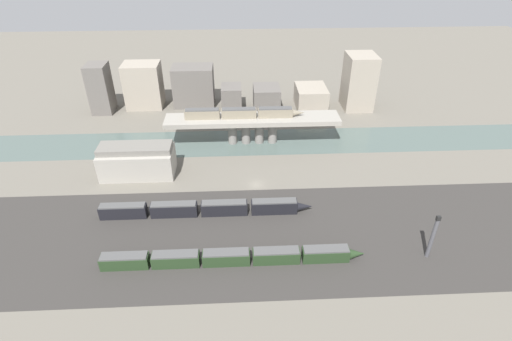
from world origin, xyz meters
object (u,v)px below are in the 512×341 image
object	(u,v)px
train_yard_mid	(204,209)
train_on_bridge	(243,113)
train_yard_near	(232,257)
warehouse_building	(137,161)
signal_tower	(432,237)

from	to	relation	value
train_yard_mid	train_on_bridge	bearing A→B (deg)	73.96
train_yard_near	train_yard_mid	bearing A→B (deg)	112.55
train_yard_near	warehouse_building	size ratio (longest dim) A/B	2.75
train_yard_near	train_yard_mid	distance (m)	20.53
train_on_bridge	train_yard_near	bearing A→B (deg)	-93.86
train_yard_near	train_yard_mid	size ratio (longest dim) A/B	1.07
train_on_bridge	train_yard_near	world-z (taller)	train_on_bridge
train_yard_near	train_on_bridge	bearing A→B (deg)	86.14
train_yard_mid	signal_tower	bearing A→B (deg)	-18.86
train_yard_mid	train_yard_near	bearing A→B (deg)	-67.45
train_on_bridge	warehouse_building	xyz separation A→B (m)	(-34.43, -19.61, -6.85)
train_yard_mid	warehouse_building	size ratio (longest dim) A/B	2.56
train_on_bridge	signal_tower	size ratio (longest dim) A/B	3.36
warehouse_building	signal_tower	size ratio (longest dim) A/B	1.83
warehouse_building	train_yard_mid	bearing A→B (deg)	-44.36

